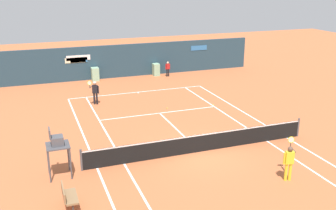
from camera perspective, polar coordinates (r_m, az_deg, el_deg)
ground_plane at (r=20.74m, az=4.05°, el=-6.16°), size 80.00×80.00×0.01m
tennis_net at (r=20.05m, az=4.75°, el=-5.47°), size 12.10×0.10×1.07m
sponsor_back_wall at (r=35.23m, az=-6.86°, el=6.32°), size 25.00×1.02×2.91m
umpire_chair at (r=17.86m, az=-15.84°, el=-5.54°), size 1.00×1.00×2.33m
player_bench at (r=15.95m, az=-14.35°, el=-12.61°), size 0.54×1.20×0.88m
player_on_baseline at (r=27.76m, az=-10.60°, el=2.03°), size 0.82×0.66×1.85m
player_near_side at (r=17.92m, az=17.23°, el=-7.67°), size 0.78×0.67×1.84m
ball_kid_centre_post at (r=35.29m, az=-0.03°, el=5.42°), size 0.45×0.19×1.36m
tennis_ball_mid_court at (r=27.59m, az=6.58°, el=0.06°), size 0.07×0.07×0.07m
tennis_ball_near_service_line at (r=26.65m, az=-0.15°, el=-0.46°), size 0.07×0.07×0.07m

